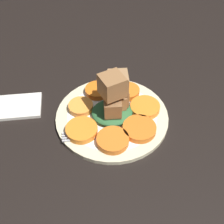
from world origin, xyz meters
TOP-DOWN VIEW (x-y plane):
  - table_slab at (0.00, 0.00)cm, footprint 120.00×120.00cm
  - plate at (0.00, 0.00)cm, footprint 25.09×25.09cm
  - carrot_slice_0 at (7.58, 0.87)cm, footprint 6.71×6.71cm
  - carrot_slice_1 at (4.55, 6.57)cm, footprint 5.55×5.55cm
  - carrot_slice_2 at (-2.64, 7.73)cm, footprint 5.72×5.72cm
  - carrot_slice_3 at (-6.77, 2.76)cm, footprint 5.57×5.57cm
  - carrot_slice_4 at (-6.93, -4.12)cm, footprint 6.79×6.79cm
  - carrot_slice_5 at (-0.74, -7.59)cm, footprint 6.72×6.72cm
  - carrot_slice_6 at (5.20, -5.22)cm, footprint 7.14×7.14cm
  - center_pile at (0.64, 0.44)cm, footprint 9.09×8.18cm
  - fork at (-1.65, -5.18)cm, footprint 19.94×2.38cm
  - napkin at (-22.39, 5.91)cm, footprint 12.86×7.72cm

SIDE VIEW (x-z plane):
  - table_slab at x=0.00cm, z-range 0.00..2.00cm
  - napkin at x=-22.39cm, z-range 2.00..2.80cm
  - plate at x=0.00cm, z-range 1.99..3.04cm
  - fork at x=-1.65cm, z-range 3.10..3.50cm
  - carrot_slice_0 at x=7.58cm, z-range 3.10..4.44cm
  - carrot_slice_1 at x=4.55cm, z-range 3.10..4.44cm
  - carrot_slice_2 at x=-2.64cm, z-range 3.10..4.44cm
  - carrot_slice_3 at x=-6.77cm, z-range 3.10..4.44cm
  - carrot_slice_4 at x=-6.93cm, z-range 3.10..4.44cm
  - carrot_slice_5 at x=-0.74cm, z-range 3.10..4.44cm
  - carrot_slice_6 at x=5.20cm, z-range 3.10..4.44cm
  - center_pile at x=0.64cm, z-range 2.19..13.25cm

